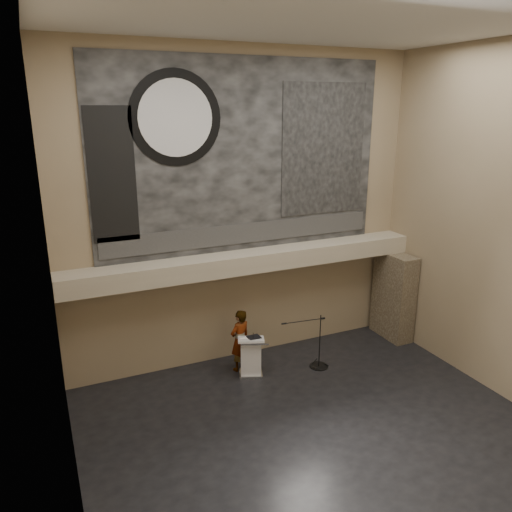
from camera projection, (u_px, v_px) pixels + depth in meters
name	position (u px, v px, depth m)	size (l,w,h in m)	color
floor	(314.00, 429.00, 11.24)	(10.00, 10.00, 0.00)	black
ceiling	(330.00, 16.00, 8.77)	(10.00, 10.00, 0.00)	silver
wall_back	(244.00, 211.00, 13.50)	(10.00, 0.02, 8.50)	#887456
wall_front	(481.00, 325.00, 6.51)	(10.00, 0.02, 8.50)	#887456
wall_left	(55.00, 283.00, 8.05)	(0.02, 8.00, 8.50)	#887456
wall_right	(500.00, 225.00, 11.96)	(0.02, 8.00, 8.50)	#887456
soffit	(250.00, 261.00, 13.53)	(10.00, 0.80, 0.50)	tan
sprinkler_left	(194.00, 279.00, 12.94)	(0.04, 0.04, 0.06)	#B2893D
sprinkler_right	(311.00, 263.00, 14.31)	(0.04, 0.04, 0.06)	#B2893D
banner	(244.00, 157.00, 13.05)	(8.00, 0.05, 5.00)	black
banner_text_strip	(245.00, 233.00, 13.61)	(7.76, 0.02, 0.55)	#2E2E2E
banner_clock_rim	(176.00, 118.00, 12.02)	(2.30, 2.30, 0.02)	black
banner_clock_face	(176.00, 118.00, 12.00)	(1.84, 1.84, 0.02)	silver
banner_building_print	(324.00, 150.00, 13.92)	(2.60, 0.02, 3.60)	black
banner_brick_print	(112.00, 176.00, 11.77)	(1.10, 0.02, 3.20)	black
stone_pier	(394.00, 296.00, 15.42)	(0.60, 1.40, 2.70)	#453A2B
lectern	(251.00, 357.00, 13.33)	(0.82, 0.70, 1.13)	silver
binder	(254.00, 337.00, 13.18)	(0.33, 0.26, 0.04)	black
papers	(245.00, 340.00, 13.09)	(0.19, 0.26, 0.01)	white
speaker_person	(240.00, 340.00, 13.55)	(0.64, 0.42, 1.75)	silver
mic_stand	(318.00, 359.00, 13.86)	(1.37, 0.52, 1.56)	black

